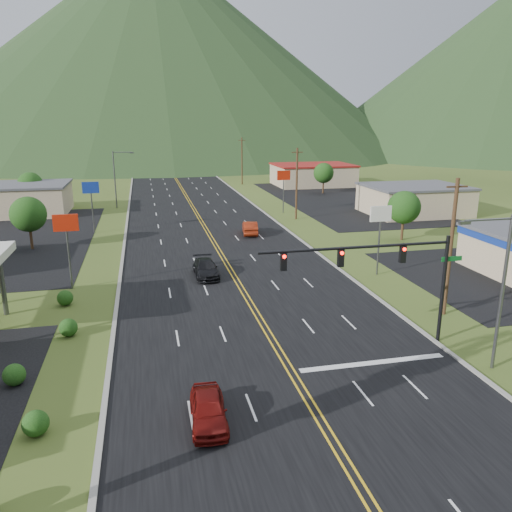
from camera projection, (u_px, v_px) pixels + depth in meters
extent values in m
cylinder|color=black|center=(443.00, 290.00, 31.50)|extent=(0.24, 0.24, 7.00)
cylinder|color=black|center=(357.00, 247.00, 29.40)|extent=(12.00, 0.18, 0.18)
cube|color=#0C591E|center=(452.00, 259.00, 31.05)|extent=(1.40, 0.06, 0.30)
cube|color=black|center=(403.00, 254.00, 30.20)|extent=(0.35, 0.28, 1.05)
sphere|color=#FF0C05|center=(405.00, 249.00, 29.93)|extent=(0.22, 0.22, 0.22)
cube|color=black|center=(341.00, 258.00, 29.35)|extent=(0.35, 0.28, 1.05)
sphere|color=#FF0C05|center=(342.00, 253.00, 29.09)|extent=(0.22, 0.22, 0.22)
cube|color=black|center=(283.00, 262.00, 28.61)|extent=(0.35, 0.28, 1.05)
sphere|color=#FF0C05|center=(284.00, 257.00, 28.35)|extent=(0.22, 0.22, 0.22)
cylinder|color=#59595E|center=(502.00, 295.00, 27.68)|extent=(0.20, 0.20, 9.00)
cylinder|color=#59595E|center=(489.00, 220.00, 26.23)|extent=(2.88, 0.12, 0.12)
cube|color=#59595E|center=(464.00, 223.00, 25.95)|extent=(0.60, 0.25, 0.18)
cylinder|color=#59595E|center=(115.00, 180.00, 79.12)|extent=(0.20, 0.20, 9.00)
cylinder|color=#59595E|center=(122.00, 152.00, 78.28)|extent=(2.88, 0.12, 0.12)
cube|color=#59595E|center=(132.00, 153.00, 78.61)|extent=(0.60, 0.25, 0.18)
cylinder|color=#59595E|center=(2.00, 282.00, 36.07)|extent=(0.36, 0.36, 5.00)
cube|color=#D0B690|center=(5.00, 200.00, 74.49)|extent=(18.00, 11.00, 4.20)
cube|color=#4C4C51|center=(3.00, 185.00, 73.89)|extent=(18.40, 11.40, 0.30)
cube|color=#D0B690|center=(414.00, 201.00, 75.00)|extent=(14.00, 11.00, 4.00)
cube|color=#4C4C51|center=(415.00, 186.00, 74.43)|extent=(14.40, 11.40, 0.30)
cube|color=#D0B690|center=(313.00, 175.00, 107.04)|extent=(16.00, 12.00, 4.20)
cube|color=maroon|center=(313.00, 165.00, 106.44)|extent=(16.40, 12.40, 0.30)
cylinder|color=#59595E|center=(70.00, 260.00, 41.62)|extent=(0.16, 0.16, 5.00)
cube|color=#B41E0A|center=(66.00, 223.00, 40.77)|extent=(2.00, 0.18, 1.40)
cylinder|color=#59595E|center=(93.00, 213.00, 62.31)|extent=(0.16, 0.16, 5.00)
cube|color=navy|center=(91.00, 188.00, 61.45)|extent=(2.00, 0.18, 1.40)
cylinder|color=#59595E|center=(378.00, 248.00, 45.46)|extent=(0.16, 0.16, 5.00)
cube|color=white|center=(381.00, 214.00, 44.60)|extent=(2.00, 0.18, 1.40)
cylinder|color=#59595E|center=(283.00, 197.00, 75.55)|extent=(0.16, 0.16, 5.00)
cube|color=#B41E0A|center=(284.00, 175.00, 74.69)|extent=(2.00, 0.18, 1.40)
cylinder|color=#382314|center=(31.00, 236.00, 54.72)|extent=(0.30, 0.30, 3.00)
sphere|color=#183D11|center=(28.00, 214.00, 54.08)|extent=(3.84, 3.84, 3.84)
cylinder|color=#382314|center=(32.00, 200.00, 79.05)|extent=(0.30, 0.30, 3.00)
sphere|color=#183D11|center=(30.00, 184.00, 78.41)|extent=(3.84, 3.84, 3.84)
cylinder|color=#382314|center=(402.00, 227.00, 58.91)|extent=(0.30, 0.30, 3.00)
sphere|color=#183D11|center=(404.00, 207.00, 58.27)|extent=(3.84, 3.84, 3.84)
cylinder|color=#382314|center=(323.00, 186.00, 95.49)|extent=(0.30, 0.30, 3.00)
sphere|color=#183D11|center=(324.00, 173.00, 94.85)|extent=(3.84, 3.84, 3.84)
cylinder|color=#382314|center=(451.00, 248.00, 35.49)|extent=(0.28, 0.28, 10.00)
cube|color=#382314|center=(457.00, 187.00, 34.32)|extent=(1.60, 0.12, 0.12)
cylinder|color=#382314|center=(297.00, 184.00, 70.28)|extent=(0.28, 0.28, 10.00)
cube|color=#382314|center=(297.00, 152.00, 69.11)|extent=(1.60, 0.12, 0.12)
cylinder|color=#382314|center=(242.00, 161.00, 107.89)|extent=(0.28, 0.28, 10.00)
cube|color=#382314|center=(242.00, 140.00, 106.72)|extent=(1.60, 0.12, 0.12)
cylinder|color=#382314|center=(216.00, 150.00, 145.50)|extent=(0.28, 0.28, 10.00)
cube|color=#382314|center=(215.00, 135.00, 144.33)|extent=(1.60, 0.12, 0.12)
cone|color=#223E1C|center=(154.00, 49.00, 212.57)|extent=(220.00, 220.00, 85.00)
imported|color=#630D0B|center=(208.00, 410.00, 23.41)|extent=(1.89, 4.26, 1.42)
imported|color=black|center=(206.00, 269.00, 45.32)|extent=(2.09, 5.07, 1.47)
imported|color=maroon|center=(250.00, 228.00, 61.89)|extent=(2.40, 5.08, 1.61)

